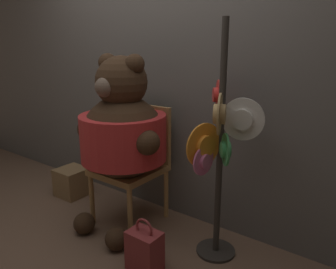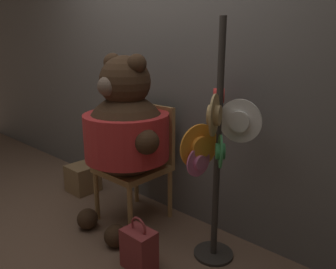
{
  "view_description": "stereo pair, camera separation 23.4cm",
  "coord_description": "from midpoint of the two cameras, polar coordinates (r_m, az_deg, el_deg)",
  "views": [
    {
      "loc": [
        1.69,
        -1.65,
        1.45
      ],
      "look_at": [
        0.34,
        0.16,
        0.83
      ],
      "focal_mm": 35.0,
      "sensor_mm": 36.0,
      "label": 1
    },
    {
      "loc": [
        1.87,
        -1.5,
        1.45
      ],
      "look_at": [
        0.34,
        0.16,
        0.83
      ],
      "focal_mm": 35.0,
      "sensor_mm": 36.0,
      "label": 2
    }
  ],
  "objects": [
    {
      "name": "hat_display_rack",
      "position": [
        2.13,
        11.42,
        -2.63
      ],
      "size": [
        0.44,
        0.51,
        1.62
      ],
      "color": "#332D28",
      "rests_on": "ground_plane"
    },
    {
      "name": "teddy_bear",
      "position": [
        2.56,
        -4.78,
        0.64
      ],
      "size": [
        0.8,
        0.71,
        1.39
      ],
      "color": "#3D2819",
      "rests_on": "ground_plane"
    },
    {
      "name": "wall_back",
      "position": [
        2.81,
        3.09,
        10.41
      ],
      "size": [
        8.0,
        0.1,
        2.43
      ],
      "color": "#66605B",
      "rests_on": "ground_plane"
    },
    {
      "name": "ground_plane",
      "position": [
        2.79,
        -5.22,
        -16.14
      ],
      "size": [
        14.0,
        14.0,
        0.0
      ],
      "primitive_type": "plane",
      "color": "brown"
    },
    {
      "name": "handbag_on_ground",
      "position": [
        2.3,
        -2.01,
        -19.32
      ],
      "size": [
        0.22,
        0.16,
        0.38
      ],
      "color": "maroon",
      "rests_on": "ground_plane"
    },
    {
      "name": "wooden_crate",
      "position": [
        3.45,
        -12.72,
        -7.45
      ],
      "size": [
        0.27,
        0.27,
        0.27
      ],
      "color": "#937047",
      "rests_on": "ground_plane"
    },
    {
      "name": "chair",
      "position": [
        2.78,
        -2.48,
        -4.19
      ],
      "size": [
        0.49,
        0.51,
        0.97
      ],
      "color": "#B2844C",
      "rests_on": "ground_plane"
    }
  ]
}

